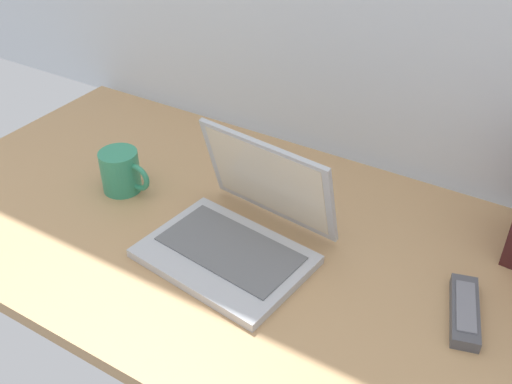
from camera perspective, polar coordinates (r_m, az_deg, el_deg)
The scene contains 4 objects.
desk at distance 1.17m, azimuth 0.91°, elevation -5.71°, with size 1.60×0.76×0.03m.
laptop at distance 1.13m, azimuth -1.57°, elevation -3.68°, with size 0.34×0.31×0.21m.
coffee_mug at distance 1.32m, azimuth -13.01°, elevation 2.06°, with size 0.12×0.09×0.10m.
remote_control_near at distance 1.08m, azimuth 19.77°, elevation -10.90°, with size 0.09×0.17×0.02m.
Camera 1 is at (0.44, -0.77, 0.78)m, focal length 40.82 mm.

